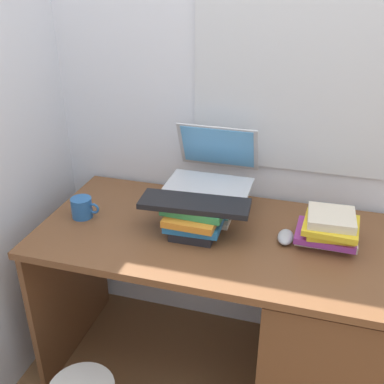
{
  "coord_description": "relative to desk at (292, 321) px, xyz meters",
  "views": [
    {
      "loc": [
        0.36,
        -1.51,
        1.73
      ],
      "look_at": [
        -0.08,
        -0.02,
        0.94
      ],
      "focal_mm": 43.26,
      "sensor_mm": 36.0,
      "label": 1
    }
  ],
  "objects": [
    {
      "name": "book_stack_keyboard_riser",
      "position": [
        -0.41,
        -0.0,
        0.41
      ],
      "size": [
        0.24,
        0.19,
        0.12
      ],
      "color": "black",
      "rests_on": "desk"
    },
    {
      "name": "desk",
      "position": [
        0.0,
        0.0,
        0.0
      ],
      "size": [
        1.37,
        0.7,
        0.76
      ],
      "color": "brown",
      "rests_on": "ground"
    },
    {
      "name": "mug",
      "position": [
        -0.9,
        -0.0,
        0.39
      ],
      "size": [
        0.12,
        0.09,
        0.09
      ],
      "color": "#265999",
      "rests_on": "desk"
    },
    {
      "name": "wall_left",
      "position": [
        -1.19,
        0.03,
        0.89
      ],
      "size": [
        0.05,
        6.0,
        2.6
      ],
      "primitive_type": "cube",
      "color": "silver",
      "rests_on": "ground"
    },
    {
      "name": "computer_mouse",
      "position": [
        -0.06,
        0.05,
        0.36
      ],
      "size": [
        0.06,
        0.1,
        0.04
      ],
      "primitive_type": "ellipsoid",
      "color": "#A5A8AD",
      "rests_on": "desk"
    },
    {
      "name": "laptop",
      "position": [
        -0.4,
        0.22,
        0.52
      ],
      "size": [
        0.34,
        0.33,
        0.23
      ],
      "color": "#B7BABF",
      "rests_on": "book_stack_tall"
    },
    {
      "name": "book_stack_tall",
      "position": [
        -0.4,
        0.16,
        0.4
      ],
      "size": [
        0.24,
        0.19,
        0.13
      ],
      "color": "beige",
      "rests_on": "desk"
    },
    {
      "name": "keyboard",
      "position": [
        -0.41,
        0.0,
        0.48
      ],
      "size": [
        0.43,
        0.17,
        0.02
      ],
      "primitive_type": "cube",
      "rotation": [
        0.0,
        0.0,
        0.07
      ],
      "color": "black",
      "rests_on": "book_stack_keyboard_riser"
    },
    {
      "name": "ground_plane",
      "position": [
        -0.35,
        0.03,
        -0.41
      ],
      "size": [
        6.0,
        6.0,
        0.0
      ],
      "primitive_type": "plane",
      "color": "brown"
    },
    {
      "name": "book_stack_side",
      "position": [
        0.09,
        0.08,
        0.41
      ],
      "size": [
        0.23,
        0.22,
        0.13
      ],
      "color": "beige",
      "rests_on": "desk"
    },
    {
      "name": "wall_back",
      "position": [
        -0.35,
        0.42,
        0.89
      ],
      "size": [
        6.0,
        0.06,
        2.6
      ],
      "color": "silver",
      "rests_on": "ground"
    }
  ]
}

